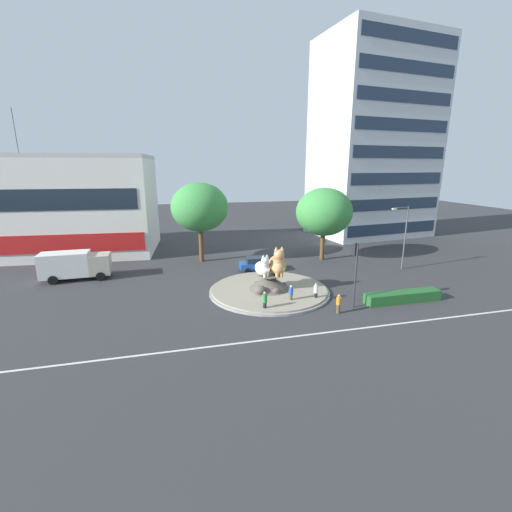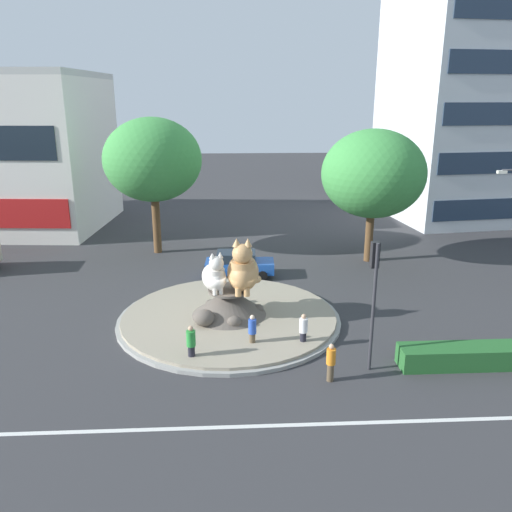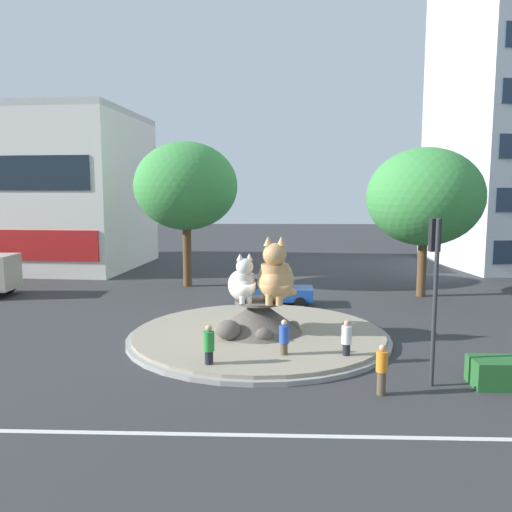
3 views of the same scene
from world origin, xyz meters
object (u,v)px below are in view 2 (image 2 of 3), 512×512
object	(u,v)px
second_tree_near_tower	(153,160)
pedestrian_green_shirt	(191,344)
traffic_light_mast	(374,283)
sedan_on_far_lane	(239,264)
pedestrian_white_shirt	(303,330)
office_tower	(503,44)
pedestrian_orange_shirt	(331,362)
cat_statue_calico	(243,271)
pedestrian_blue_shirt	(252,331)
cat_statue_white	(215,276)
broadleaf_tree_behind_island	(373,174)

from	to	relation	value
second_tree_near_tower	pedestrian_green_shirt	world-z (taller)	second_tree_near_tower
traffic_light_mast	sedan_on_far_lane	distance (m)	13.04
pedestrian_white_shirt	pedestrian_green_shirt	bearing A→B (deg)	127.78
office_tower	second_tree_near_tower	size ratio (longest dim) A/B	3.20
pedestrian_white_shirt	pedestrian_orange_shirt	size ratio (longest dim) A/B	1.01
pedestrian_green_shirt	pedestrian_orange_shirt	world-z (taller)	pedestrian_green_shirt
second_tree_near_tower	pedestrian_green_shirt	bearing A→B (deg)	-77.83
cat_statue_calico	sedan_on_far_lane	bearing A→B (deg)	-175.58
cat_statue_calico	pedestrian_blue_shirt	size ratio (longest dim) A/B	1.75
office_tower	second_tree_near_tower	world-z (taller)	office_tower
cat_statue_calico	pedestrian_blue_shirt	distance (m)	3.45
office_tower	pedestrian_orange_shirt	bearing A→B (deg)	-131.60
cat_statue_white	pedestrian_white_shirt	bearing A→B (deg)	36.03
traffic_light_mast	cat_statue_white	bearing A→B (deg)	44.88
broadleaf_tree_behind_island	pedestrian_white_shirt	size ratio (longest dim) A/B	5.46
office_tower	second_tree_near_tower	bearing A→B (deg)	-166.19
office_tower	pedestrian_white_shirt	world-z (taller)	office_tower
pedestrian_green_shirt	second_tree_near_tower	bearing A→B (deg)	-15.03
pedestrian_white_shirt	pedestrian_green_shirt	distance (m)	5.02
broadleaf_tree_behind_island	pedestrian_blue_shirt	xyz separation A→B (m)	(-8.50, -12.45, -5.10)
cat_statue_calico	office_tower	bearing A→B (deg)	138.69
cat_statue_white	pedestrian_blue_shirt	distance (m)	3.74
pedestrian_white_shirt	pedestrian_orange_shirt	distance (m)	2.95
second_tree_near_tower	pedestrian_blue_shirt	distance (m)	17.42
traffic_light_mast	pedestrian_white_shirt	distance (m)	4.28
cat_statue_calico	pedestrian_orange_shirt	distance (m)	6.89
broadleaf_tree_behind_island	cat_statue_white	bearing A→B (deg)	-136.97
cat_statue_calico	broadleaf_tree_behind_island	xyz separation A→B (m)	(8.81, 9.56, 3.25)
cat_statue_white	pedestrian_white_shirt	size ratio (longest dim) A/B	1.35
cat_statue_white	pedestrian_white_shirt	world-z (taller)	cat_statue_white
broadleaf_tree_behind_island	pedestrian_orange_shirt	world-z (taller)	broadleaf_tree_behind_island
pedestrian_orange_shirt	pedestrian_green_shirt	bearing A→B (deg)	-142.63
cat_statue_calico	broadleaf_tree_behind_island	world-z (taller)	broadleaf_tree_behind_island
office_tower	sedan_on_far_lane	world-z (taller)	office_tower
office_tower	sedan_on_far_lane	bearing A→B (deg)	-151.64
second_tree_near_tower	office_tower	bearing A→B (deg)	20.81
second_tree_near_tower	pedestrian_white_shirt	world-z (taller)	second_tree_near_tower
pedestrian_green_shirt	pedestrian_orange_shirt	bearing A→B (deg)	-134.54
sedan_on_far_lane	cat_statue_calico	bearing A→B (deg)	-86.66
pedestrian_blue_shirt	office_tower	bearing A→B (deg)	36.12
pedestrian_white_shirt	pedestrian_orange_shirt	bearing A→B (deg)	-141.88
broadleaf_tree_behind_island	sedan_on_far_lane	size ratio (longest dim) A/B	2.05
cat_statue_calico	broadleaf_tree_behind_island	distance (m)	13.40
cat_statue_white	broadleaf_tree_behind_island	bearing A→B (deg)	115.55
cat_statue_white	broadleaf_tree_behind_island	distance (m)	14.38
broadleaf_tree_behind_island	sedan_on_far_lane	xyz separation A→B (m)	(-8.90, -2.79, -5.12)
cat_statue_calico	pedestrian_orange_shirt	xyz separation A→B (m)	(3.27, -5.77, -1.87)
second_tree_near_tower	pedestrian_orange_shirt	world-z (taller)	second_tree_near_tower
cat_statue_white	traffic_light_mast	bearing A→B (deg)	35.20
cat_statue_white	pedestrian_white_shirt	distance (m)	5.19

